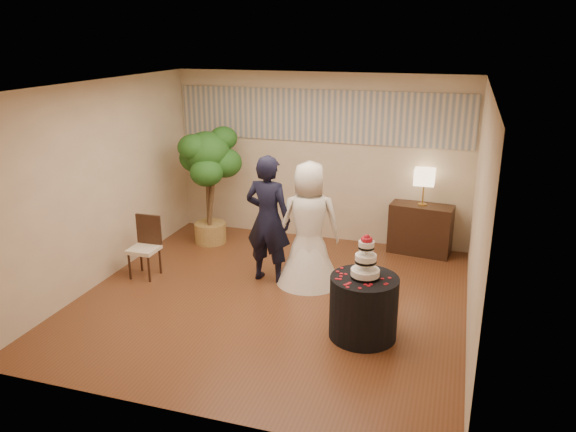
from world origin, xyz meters
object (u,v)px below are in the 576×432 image
(ficus_tree, at_px, (208,185))
(side_chair, at_px, (144,248))
(console, at_px, (420,229))
(bride, at_px, (309,224))
(cake_table, at_px, (364,307))
(groom, at_px, (268,219))
(wedding_cake, at_px, (366,256))
(table_lamp, at_px, (424,187))

(ficus_tree, distance_m, side_chair, 1.69)
(console, bearing_deg, bride, -123.96)
(bride, xyz_separation_m, cake_table, (1.00, -1.25, -0.50))
(console, bearing_deg, side_chair, -143.12)
(cake_table, relative_size, side_chair, 0.89)
(groom, xyz_separation_m, console, (1.98, 1.71, -0.51))
(console, distance_m, ficus_tree, 3.52)
(cake_table, distance_m, ficus_tree, 3.85)
(bride, distance_m, wedding_cake, 1.61)
(groom, relative_size, table_lamp, 3.16)
(wedding_cake, bearing_deg, groom, 143.50)
(bride, bearing_deg, cake_table, 112.47)
(groom, xyz_separation_m, bride, (0.57, 0.09, -0.04))
(groom, relative_size, bride, 1.04)
(wedding_cake, bearing_deg, cake_table, 90.00)
(groom, distance_m, side_chair, 1.87)
(console, xyz_separation_m, ficus_tree, (-3.42, -0.57, 0.59))
(groom, distance_m, ficus_tree, 1.84)
(table_lamp, relative_size, side_chair, 0.65)
(table_lamp, height_order, side_chair, table_lamp)
(groom, bearing_deg, side_chair, 19.26)
(wedding_cake, bearing_deg, console, 81.94)
(bride, xyz_separation_m, wedding_cake, (1.00, -1.25, 0.13))
(groom, relative_size, ficus_tree, 0.92)
(cake_table, relative_size, ficus_tree, 0.40)
(side_chair, bearing_deg, groom, 13.40)
(groom, bearing_deg, console, -133.70)
(bride, height_order, wedding_cake, bride)
(bride, height_order, ficus_tree, ficus_tree)
(table_lamp, xyz_separation_m, ficus_tree, (-3.42, -0.57, -0.10))
(wedding_cake, bearing_deg, bride, 128.74)
(bride, xyz_separation_m, table_lamp, (1.41, 1.62, 0.22))
(side_chair, bearing_deg, ficus_tree, 78.41)
(bride, bearing_deg, groom, -7.45)
(bride, relative_size, ficus_tree, 0.88)
(bride, distance_m, side_chair, 2.42)
(cake_table, xyz_separation_m, table_lamp, (0.41, 2.87, 0.72))
(cake_table, bearing_deg, console, 81.94)
(bride, height_order, table_lamp, bride)
(groom, distance_m, bride, 0.58)
(cake_table, xyz_separation_m, ficus_tree, (-3.02, 2.30, 0.62))
(cake_table, bearing_deg, wedding_cake, -90.00)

